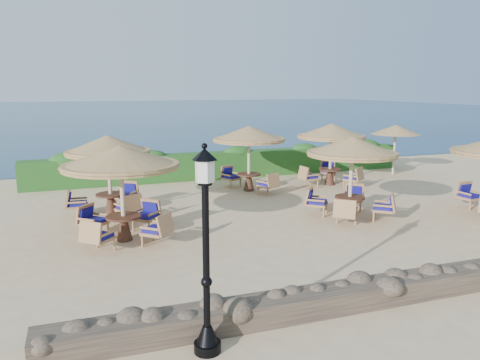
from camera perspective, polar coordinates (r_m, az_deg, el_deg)
ground at (r=15.54m, az=6.58°, el=-4.43°), size 120.00×120.00×0.00m
sea at (r=83.81m, az=-14.81°, el=8.09°), size 160.00×160.00×0.00m
hedge at (r=21.97m, az=-1.54°, el=1.89°), size 18.00×0.90×1.20m
stone_wall at (r=10.56m, az=21.63°, el=-11.67°), size 15.00×0.65×0.44m
lamp_post at (r=7.37m, az=-4.15°, el=-9.77°), size 0.44×0.44×3.31m
extra_parasol at (r=23.62m, az=18.44°, el=5.82°), size 2.30×2.30×2.41m
cafe_set_0 at (r=13.04m, az=-14.28°, el=0.87°), size 3.19×3.19×2.65m
cafe_set_1 at (r=15.34m, az=13.45°, el=2.19°), size 2.90×2.90×2.65m
cafe_set_3 at (r=15.89m, az=-15.74°, el=2.59°), size 2.80×2.79×2.65m
cafe_set_4 at (r=18.88m, az=1.10°, el=4.74°), size 2.94×2.94×2.65m
cafe_set_5 at (r=20.41m, az=11.05°, el=4.77°), size 2.94×2.94×2.65m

